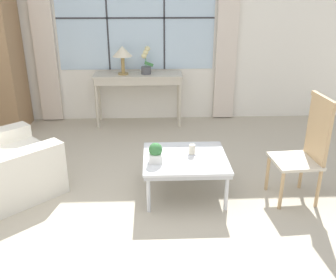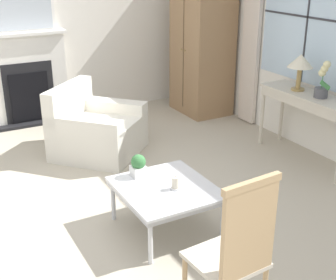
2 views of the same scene
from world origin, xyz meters
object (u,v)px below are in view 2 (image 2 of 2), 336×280
at_px(fireplace, 26,71).
at_px(table_lamp, 300,63).
at_px(potted_orchid, 322,83).
at_px(side_chair_wooden, 238,247).
at_px(console_table, 311,103).
at_px(armchair_upholstered, 96,132).
at_px(pillar_candle, 175,184).
at_px(potted_plant_small, 138,165).
at_px(armoire, 202,46).
at_px(coffee_table, 166,191).

bearing_deg(fireplace, table_lamp, 43.29).
height_order(table_lamp, potted_orchid, table_lamp).
bearing_deg(side_chair_wooden, fireplace, -177.21).
height_order(console_table, side_chair_wooden, side_chair_wooden).
xyz_separation_m(fireplace, armchair_upholstered, (1.55, 0.44, -0.47)).
bearing_deg(pillar_candle, table_lamp, 111.64).
bearing_deg(table_lamp, console_table, 3.19).
relative_size(side_chair_wooden, potted_plant_small, 5.27).
distance_m(armoire, pillar_candle, 3.49).
distance_m(fireplace, armoire, 2.58).
height_order(table_lamp, potted_plant_small, table_lamp).
bearing_deg(armoire, potted_orchid, 2.81).
relative_size(fireplace, coffee_table, 2.57).
height_order(fireplace, armoire, fireplace).
bearing_deg(console_table, coffee_table, -75.99).
bearing_deg(coffee_table, potted_orchid, 100.83).
bearing_deg(table_lamp, pillar_candle, -68.36).
bearing_deg(pillar_candle, potted_orchid, 103.04).
relative_size(console_table, potted_orchid, 3.22).
bearing_deg(table_lamp, potted_plant_small, -78.59).
relative_size(table_lamp, armchair_upholstered, 0.32).
bearing_deg(armchair_upholstered, coffee_table, -2.22).
height_order(potted_plant_small, pillar_candle, potted_plant_small).
bearing_deg(armoire, coffee_table, -37.54).
height_order(console_table, table_lamp, table_lamp).
height_order(console_table, potted_orchid, potted_orchid).
height_order(fireplace, coffee_table, fireplace).
distance_m(fireplace, potted_plant_small, 3.19).
distance_m(fireplace, table_lamp, 3.74).
relative_size(fireplace, armoire, 1.09).
xyz_separation_m(potted_orchid, potted_plant_small, (0.12, -2.31, -0.44)).
height_order(armoire, pillar_candle, armoire).
bearing_deg(coffee_table, fireplace, -173.95).
relative_size(potted_orchid, armchair_upholstered, 0.32).
distance_m(armoire, table_lamp, 1.95).
bearing_deg(potted_plant_small, side_chair_wooden, -0.97).
xyz_separation_m(console_table, table_lamp, (-0.22, -0.01, 0.42)).
bearing_deg(fireplace, armoire, 72.79).
height_order(armoire, armchair_upholstered, armoire).
xyz_separation_m(fireplace, potted_plant_small, (3.17, 0.25, -0.22)).
bearing_deg(potted_plant_small, armchair_upholstered, 173.33).
relative_size(armoire, potted_plant_small, 9.76).
relative_size(potted_orchid, coffee_table, 0.49).
height_order(armoire, side_chair_wooden, armoire).
distance_m(console_table, armchair_upholstered, 2.56).
distance_m(table_lamp, coffee_table, 2.43).
xyz_separation_m(potted_orchid, side_chair_wooden, (1.63, -2.34, -0.38)).
bearing_deg(fireplace, pillar_candle, 6.75).
height_order(side_chair_wooden, pillar_candle, side_chair_wooden).
distance_m(console_table, coffee_table, 2.28).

